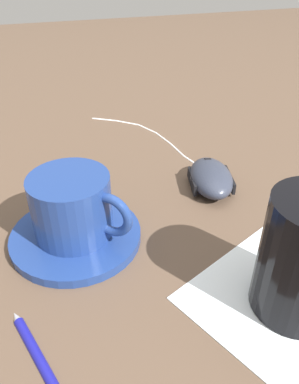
{
  "coord_description": "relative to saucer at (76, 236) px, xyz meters",
  "views": [
    {
      "loc": [
        0.24,
        -0.12,
        0.29
      ],
      "look_at": [
        -0.12,
        0.0,
        0.03
      ],
      "focal_mm": 35.0,
      "sensor_mm": 36.0,
      "label": 1
    }
  ],
  "objects": [
    {
      "name": "ground_plane",
      "position": [
        0.1,
        0.1,
        -0.01
      ],
      "size": [
        3.0,
        3.0,
        0.0
      ],
      "primitive_type": "plane",
      "color": "brown"
    },
    {
      "name": "saucer",
      "position": [
        0.0,
        0.0,
        0.0
      ],
      "size": [
        0.15,
        0.15,
        0.01
      ],
      "primitive_type": "cylinder",
      "color": "navy",
      "rests_on": "ground"
    },
    {
      "name": "coffee_cup",
      "position": [
        -0.0,
        0.0,
        0.04
      ],
      "size": [
        0.1,
        0.1,
        0.07
      ],
      "color": "navy",
      "rests_on": "saucer"
    },
    {
      "name": "computer_mouse",
      "position": [
        -0.05,
        0.2,
        0.01
      ],
      "size": [
        0.11,
        0.08,
        0.03
      ],
      "color": "#2D3342",
      "rests_on": "ground"
    },
    {
      "name": "mouse_cable",
      "position": [
        -0.24,
        0.17,
        -0.0
      ],
      "size": [
        0.25,
        0.13,
        0.0
      ],
      "color": "white",
      "rests_on": "ground"
    },
    {
      "name": "napkin_under_glass",
      "position": [
        0.16,
        0.18,
        -0.0
      ],
      "size": [
        0.21,
        0.21,
        0.0
      ],
      "primitive_type": "cube",
      "rotation": [
        0.0,
        0.0,
        0.41
      ],
      "color": "white",
      "rests_on": "ground"
    },
    {
      "name": "pen",
      "position": [
        0.16,
        -0.05,
        -0.0
      ],
      "size": [
        0.15,
        0.06,
        0.01
      ],
      "color": "navy",
      "rests_on": "ground"
    }
  ]
}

